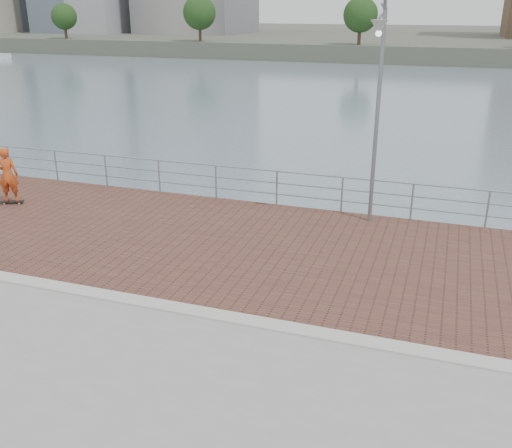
% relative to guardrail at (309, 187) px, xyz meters
% --- Properties ---
extents(water, '(400.00, 400.00, 0.00)m').
position_rel_guardrail_xyz_m(water, '(-0.00, -7.00, -2.69)').
color(water, slate).
rests_on(water, ground).
extents(brick_lane, '(40.00, 6.80, 0.02)m').
position_rel_guardrail_xyz_m(brick_lane, '(-0.00, -3.40, -0.68)').
color(brick_lane, brown).
rests_on(brick_lane, seawall).
extents(curb, '(40.00, 0.40, 0.06)m').
position_rel_guardrail_xyz_m(curb, '(-0.00, -7.00, -0.66)').
color(curb, '#B7B5AD').
rests_on(curb, seawall).
extents(far_shore, '(320.00, 95.00, 2.50)m').
position_rel_guardrail_xyz_m(far_shore, '(-0.00, 115.50, -1.44)').
color(far_shore, '#4C5142').
rests_on(far_shore, ground).
extents(guardrail, '(39.06, 0.06, 1.13)m').
position_rel_guardrail_xyz_m(guardrail, '(0.00, 0.00, 0.00)').
color(guardrail, '#8C9EA8').
rests_on(guardrail, brick_lane).
extents(street_lamp, '(0.43, 1.24, 5.86)m').
position_rel_guardrail_xyz_m(street_lamp, '(1.96, -0.93, 3.47)').
color(street_lamp, slate).
rests_on(street_lamp, brick_lane).
extents(skateboard, '(0.72, 0.46, 0.08)m').
position_rel_guardrail_xyz_m(skateboard, '(-8.96, -2.66, -0.61)').
color(skateboard, black).
rests_on(skateboard, brick_lane).
extents(skateboarder, '(0.75, 0.64, 1.73)m').
position_rel_guardrail_xyz_m(skateboarder, '(-8.96, -2.66, 0.28)').
color(skateboarder, '#CA491A').
rests_on(skateboarder, skateboard).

